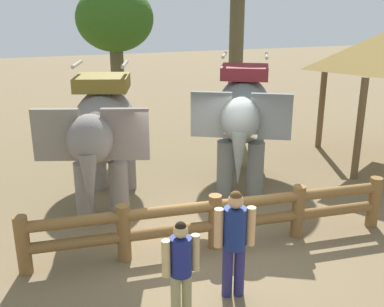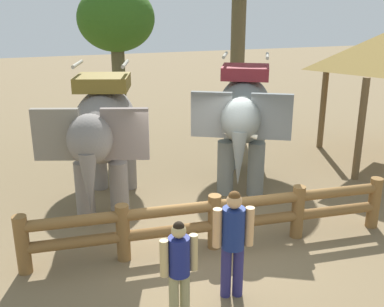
% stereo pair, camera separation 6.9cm
% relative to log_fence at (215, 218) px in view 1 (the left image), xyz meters
% --- Properties ---
extents(ground_plane, '(60.00, 60.00, 0.00)m').
position_rel_log_fence_xyz_m(ground_plane, '(0.00, 0.28, -0.60)').
color(ground_plane, brown).
extents(log_fence, '(6.90, 0.58, 1.05)m').
position_rel_log_fence_xyz_m(log_fence, '(0.00, 0.00, 0.00)').
color(log_fence, brown).
rests_on(log_fence, ground).
extents(elephant_near_left, '(2.47, 3.76, 3.15)m').
position_rel_log_fence_xyz_m(elephant_near_left, '(-1.64, 2.35, 1.17)').
color(elephant_near_left, slate).
rests_on(elephant_near_left, ground).
extents(elephant_center, '(2.87, 3.72, 3.16)m').
position_rel_log_fence_xyz_m(elephant_center, '(1.70, 2.71, 1.17)').
color(elephant_center, slate).
rests_on(elephant_center, ground).
extents(tourist_woman_in_black, '(0.55, 0.32, 1.57)m').
position_rel_log_fence_xyz_m(tourist_woman_in_black, '(-1.17, -1.76, 0.30)').
color(tourist_woman_in_black, '#979263').
rests_on(tourist_woman_in_black, ground).
extents(tourist_man_in_blue, '(0.62, 0.40, 1.77)m').
position_rel_log_fence_xyz_m(tourist_man_in_blue, '(-0.24, -1.46, 0.42)').
color(tourist_man_in_blue, navy).
rests_on(tourist_man_in_blue, ground).
extents(tree_far_right, '(2.10, 2.10, 4.75)m').
position_rel_log_fence_xyz_m(tree_far_right, '(-0.73, 5.94, 3.13)').
color(tree_far_right, brown).
rests_on(tree_far_right, ground).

